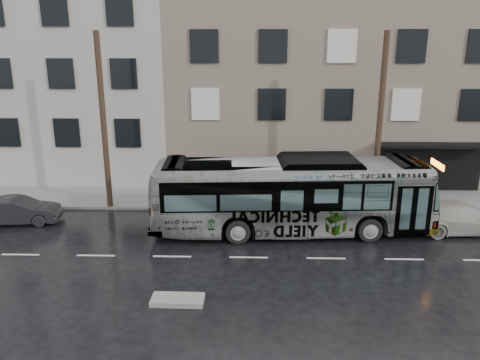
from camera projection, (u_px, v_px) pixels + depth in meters
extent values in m
plane|color=black|center=(249.00, 234.00, 21.78)|extent=(120.00, 120.00, 0.00)
cube|color=gray|center=(250.00, 199.00, 26.46)|extent=(90.00, 3.60, 0.15)
cube|color=gray|center=(324.00, 89.00, 32.30)|extent=(20.00, 12.00, 11.00)
cube|color=#AAA8A1|center=(2.00, 51.00, 33.65)|extent=(26.00, 15.00, 16.00)
cylinder|color=#3F2C1F|center=(380.00, 124.00, 23.47)|extent=(0.30, 0.30, 9.00)
cylinder|color=#3F2C1F|center=(104.00, 123.00, 23.85)|extent=(0.30, 0.30, 9.00)
cylinder|color=slate|center=(396.00, 187.00, 24.37)|extent=(0.06, 0.06, 2.40)
imported|color=#B2B2B2|center=(291.00, 195.00, 21.60)|extent=(13.03, 3.80, 3.58)
imported|color=#B4B3AB|center=(461.00, 217.00, 21.85)|extent=(5.09, 2.30, 1.45)
imported|color=black|center=(18.00, 211.00, 22.89)|extent=(4.14, 1.91, 1.32)
cube|color=gray|center=(178.00, 300.00, 15.99)|extent=(1.82, 0.84, 0.18)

